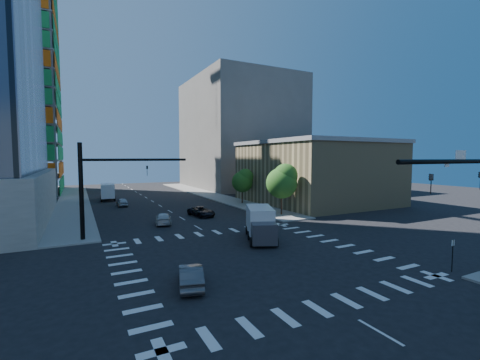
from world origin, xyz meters
TOP-DOWN VIEW (x-y plane):
  - ground at (0.00, 0.00)m, footprint 160.00×160.00m
  - road_markings at (0.00, 0.00)m, footprint 20.00×20.00m
  - sidewalk_ne at (12.50, 40.00)m, footprint 5.00×60.00m
  - sidewalk_nw at (-12.50, 40.00)m, footprint 5.00×60.00m
  - commercial_building at (25.00, 22.00)m, footprint 20.50×22.50m
  - bg_building_ne at (27.00, 55.00)m, footprint 24.00×30.00m
  - signal_mast_nw at (-10.00, 11.50)m, footprint 10.20×0.40m
  - tree_south at (12.63, 13.90)m, footprint 4.16×4.16m
  - tree_north at (12.93, 25.90)m, footprint 3.54×3.52m
  - no_parking_sign at (10.70, -9.00)m, footprint 0.30×0.06m
  - car_nb_far at (2.73, 18.39)m, footprint 2.88×4.88m
  - car_sb_near at (-2.93, 15.74)m, footprint 2.73×4.64m
  - car_sb_mid at (-5.50, 32.50)m, footprint 1.57×3.82m
  - car_sb_cross at (-5.89, -3.29)m, footprint 2.36×4.19m
  - box_truck_near at (3.38, 4.04)m, footprint 4.53×6.24m
  - box_truck_far at (-6.88, 41.76)m, footprint 2.82×5.87m

SIDE VIEW (x-z plane):
  - ground at x=0.00m, z-range 0.00..0.00m
  - road_markings at x=0.00m, z-range 0.00..0.01m
  - sidewalk_ne at x=12.50m, z-range 0.00..0.15m
  - sidewalk_nw at x=-12.50m, z-range 0.00..0.15m
  - car_sb_near at x=-2.93m, z-range 0.00..1.26m
  - car_nb_far at x=2.73m, z-range 0.00..1.27m
  - car_sb_mid at x=-5.50m, z-range 0.00..1.30m
  - car_sb_cross at x=-5.89m, z-range 0.00..1.31m
  - box_truck_far at x=-6.88m, z-range -0.17..2.83m
  - box_truck_near at x=3.38m, z-range -0.17..2.84m
  - no_parking_sign at x=10.70m, z-range 0.28..2.48m
  - tree_north at x=12.93m, z-range 1.10..6.88m
  - tree_south at x=12.63m, z-range 1.27..8.10m
  - commercial_building at x=25.00m, z-range 0.01..10.61m
  - signal_mast_nw at x=-10.00m, z-range 0.99..9.99m
  - bg_building_ne at x=27.00m, z-range 0.00..28.00m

